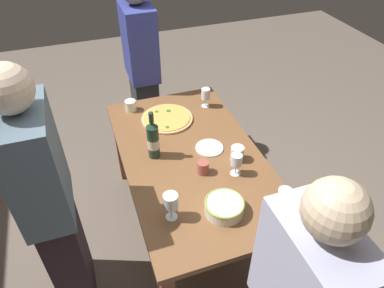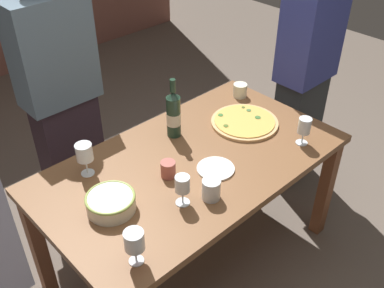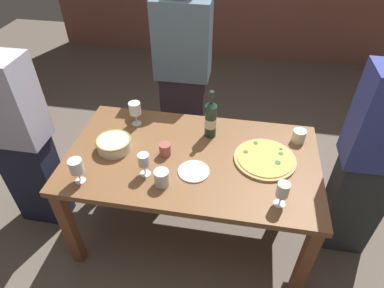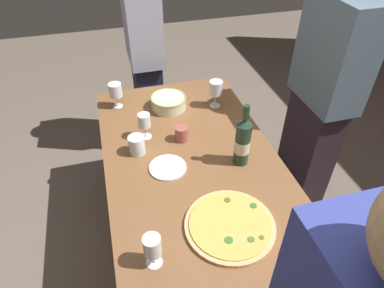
# 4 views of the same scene
# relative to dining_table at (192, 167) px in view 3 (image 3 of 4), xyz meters

# --- Properties ---
(ground_plane) EXTENTS (8.00, 8.00, 0.00)m
(ground_plane) POSITION_rel_dining_table_xyz_m (0.00, 0.00, -0.66)
(ground_plane) COLOR #6B5E52
(dining_table) EXTENTS (1.60, 0.90, 0.75)m
(dining_table) POSITION_rel_dining_table_xyz_m (0.00, 0.00, 0.00)
(dining_table) COLOR brown
(dining_table) RESTS_ON ground
(pizza) EXTENTS (0.39, 0.39, 0.03)m
(pizza) POSITION_rel_dining_table_xyz_m (0.46, 0.04, 0.10)
(pizza) COLOR #E1B074
(pizza) RESTS_ON dining_table
(serving_bowl) EXTENTS (0.23, 0.23, 0.08)m
(serving_bowl) POSITION_rel_dining_table_xyz_m (-0.51, -0.01, 0.14)
(serving_bowl) COLOR beige
(serving_bowl) RESTS_ON dining_table
(wine_bottle) EXTENTS (0.08, 0.08, 0.34)m
(wine_bottle) POSITION_rel_dining_table_xyz_m (0.08, 0.24, 0.23)
(wine_bottle) COLOR #203B2B
(wine_bottle) RESTS_ON dining_table
(wine_glass_near_pizza) EXTENTS (0.08, 0.08, 0.16)m
(wine_glass_near_pizza) POSITION_rel_dining_table_xyz_m (-0.61, -0.32, 0.20)
(wine_glass_near_pizza) COLOR white
(wine_glass_near_pizza) RESTS_ON dining_table
(wine_glass_by_bottle) EXTENTS (0.07, 0.07, 0.15)m
(wine_glass_by_bottle) POSITION_rel_dining_table_xyz_m (-0.25, -0.20, 0.20)
(wine_glass_by_bottle) COLOR white
(wine_glass_by_bottle) RESTS_ON dining_table
(wine_glass_far_left) EXTENTS (0.08, 0.08, 0.17)m
(wine_glass_far_left) POSITION_rel_dining_table_xyz_m (-0.45, 0.28, 0.22)
(wine_glass_far_left) COLOR white
(wine_glass_far_left) RESTS_ON dining_table
(wine_glass_far_right) EXTENTS (0.07, 0.07, 0.16)m
(wine_glass_far_right) POSITION_rel_dining_table_xyz_m (0.54, -0.30, 0.20)
(wine_glass_far_right) COLOR white
(wine_glass_far_right) RESTS_ON dining_table
(cup_amber) EXTENTS (0.07, 0.07, 0.08)m
(cup_amber) POSITION_rel_dining_table_xyz_m (-0.17, -0.01, 0.14)
(cup_amber) COLOR #AB5549
(cup_amber) RESTS_ON dining_table
(cup_ceramic) EXTENTS (0.09, 0.09, 0.08)m
(cup_ceramic) POSITION_rel_dining_table_xyz_m (0.67, 0.27, 0.14)
(cup_ceramic) COLOR white
(cup_ceramic) RESTS_ON dining_table
(cup_spare) EXTENTS (0.09, 0.09, 0.10)m
(cup_spare) POSITION_rel_dining_table_xyz_m (-0.13, -0.27, 0.14)
(cup_spare) COLOR white
(cup_spare) RESTS_ON dining_table
(side_plate) EXTENTS (0.19, 0.19, 0.01)m
(side_plate) POSITION_rel_dining_table_xyz_m (0.03, -0.14, 0.10)
(side_plate) COLOR white
(side_plate) RESTS_ON dining_table
(person_host) EXTENTS (0.44, 0.24, 1.67)m
(person_host) POSITION_rel_dining_table_xyz_m (-0.23, 0.89, 0.19)
(person_host) COLOR #2C1F28
(person_host) RESTS_ON ground
(person_guest_left) EXTENTS (0.41, 0.24, 1.58)m
(person_guest_left) POSITION_rel_dining_table_xyz_m (-1.16, -0.05, 0.14)
(person_guest_left) COLOR #1F223A
(person_guest_left) RESTS_ON ground
(person_guest_right) EXTENTS (0.39, 0.24, 1.64)m
(person_guest_right) POSITION_rel_dining_table_xyz_m (1.09, 0.08, 0.18)
(person_guest_right) COLOR #2D3235
(person_guest_right) RESTS_ON ground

